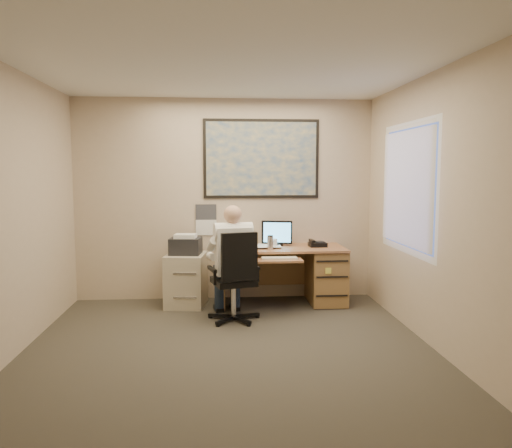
{
  "coord_description": "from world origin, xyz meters",
  "views": [
    {
      "loc": [
        -0.11,
        -4.5,
        1.73
      ],
      "look_at": [
        0.35,
        1.3,
        1.12
      ],
      "focal_mm": 35.0,
      "sensor_mm": 36.0,
      "label": 1
    }
  ],
  "objects": [
    {
      "name": "office_chair",
      "position": [
        0.07,
        1.14,
        0.31
      ],
      "size": [
        0.77,
        0.77,
        1.06
      ],
      "rotation": [
        0.0,
        0.0,
        0.26
      ],
      "color": "black",
      "rests_on": "ground"
    },
    {
      "name": "room_shell",
      "position": [
        0.0,
        0.0,
        1.35
      ],
      "size": [
        4.0,
        4.5,
        2.7
      ],
      "color": "#38342B",
      "rests_on": "ground"
    },
    {
      "name": "filing_cabinet",
      "position": [
        -0.51,
        1.89,
        0.4
      ],
      "size": [
        0.55,
        0.64,
        0.93
      ],
      "rotation": [
        0.0,
        0.0,
        -0.14
      ],
      "color": "#C2B69D",
      "rests_on": "ground"
    },
    {
      "name": "world_map",
      "position": [
        0.49,
        2.23,
        1.9
      ],
      "size": [
        1.56,
        0.03,
        1.06
      ],
      "primitive_type": "cube",
      "color": "#1E4C93",
      "rests_on": "room_shell"
    },
    {
      "name": "window_blinds",
      "position": [
        1.97,
        0.8,
        1.55
      ],
      "size": [
        0.06,
        1.4,
        1.3
      ],
      "primitive_type": null,
      "color": "beige",
      "rests_on": "room_shell"
    },
    {
      "name": "person",
      "position": [
        0.08,
        1.21,
        0.67
      ],
      "size": [
        0.69,
        0.89,
        1.34
      ],
      "primitive_type": null,
      "rotation": [
        0.0,
        0.0,
        0.17
      ],
      "color": "white",
      "rests_on": "office_chair"
    },
    {
      "name": "desk",
      "position": [
        1.07,
        1.9,
        0.44
      ],
      "size": [
        1.6,
        0.97,
        1.07
      ],
      "color": "#A87048",
      "rests_on": "ground"
    },
    {
      "name": "wall_calendar",
      "position": [
        -0.26,
        2.24,
        1.08
      ],
      "size": [
        0.28,
        0.01,
        0.42
      ],
      "primitive_type": "cube",
      "color": "white",
      "rests_on": "room_shell"
    }
  ]
}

